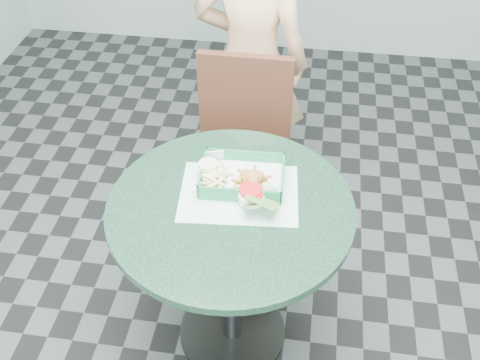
# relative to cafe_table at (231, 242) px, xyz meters

# --- Properties ---
(floor) EXTENTS (4.00, 5.00, 0.02)m
(floor) POSITION_rel_cafe_table_xyz_m (0.00, 0.00, -0.58)
(floor) COLOR #303335
(floor) RESTS_ON ground
(cafe_table) EXTENTS (0.84, 0.84, 0.75)m
(cafe_table) POSITION_rel_cafe_table_xyz_m (0.00, 0.00, 0.00)
(cafe_table) COLOR #343436
(cafe_table) RESTS_ON floor
(dining_chair) EXTENTS (0.41, 0.41, 0.93)m
(dining_chair) POSITION_rel_cafe_table_xyz_m (-0.05, 0.62, -0.05)
(dining_chair) COLOR black
(dining_chair) RESTS_ON floor
(diner_person) EXTENTS (0.58, 0.43, 1.48)m
(diner_person) POSITION_rel_cafe_table_xyz_m (-0.06, 0.97, 0.16)
(diner_person) COLOR #F1B786
(diner_person) RESTS_ON floor
(placemat) EXTENTS (0.43, 0.34, 0.00)m
(placemat) POSITION_rel_cafe_table_xyz_m (0.02, 0.06, 0.17)
(placemat) COLOR silver
(placemat) RESTS_ON cafe_table
(food_basket) EXTENTS (0.29, 0.21, 0.06)m
(food_basket) POSITION_rel_cafe_table_xyz_m (0.02, 0.12, 0.19)
(food_basket) COLOR #23834D
(food_basket) RESTS_ON placemat
(crab_sandwich) EXTENTS (0.12, 0.12, 0.07)m
(crab_sandwich) POSITION_rel_cafe_table_xyz_m (0.06, 0.08, 0.22)
(crab_sandwich) COLOR #DBBC50
(crab_sandwich) RESTS_ON food_basket
(fries_pile) EXTENTS (0.11, 0.12, 0.04)m
(fries_pile) POSITION_rel_cafe_table_xyz_m (-0.08, 0.10, 0.21)
(fries_pile) COLOR #F7E695
(fries_pile) RESTS_ON food_basket
(sauce_ramekin) EXTENTS (0.07, 0.07, 0.04)m
(sauce_ramekin) POSITION_rel_cafe_table_xyz_m (-0.10, 0.13, 0.22)
(sauce_ramekin) COLOR white
(sauce_ramekin) RESTS_ON food_basket
(garnish_cup) EXTENTS (0.13, 0.13, 0.05)m
(garnish_cup) POSITION_rel_cafe_table_xyz_m (0.07, 0.01, 0.21)
(garnish_cup) COLOR white
(garnish_cup) RESTS_ON food_basket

